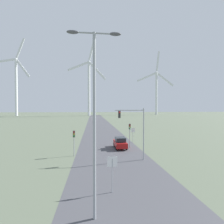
% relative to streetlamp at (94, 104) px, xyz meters
% --- Properties ---
extents(road_surface, '(10.00, 240.00, 0.01)m').
position_rel_streetlamp_xyz_m(road_surface, '(2.54, 40.22, -6.85)').
color(road_surface, '#47474C').
rests_on(road_surface, ground).
extents(streetlamp, '(3.18, 0.32, 11.10)m').
position_rel_streetlamp_xyz_m(streetlamp, '(0.00, 0.00, 0.00)').
color(streetlamp, '#93999E').
rests_on(streetlamp, ground).
extents(stop_sign_near, '(0.81, 0.07, 2.84)m').
position_rel_streetlamp_xyz_m(stop_sign_near, '(1.41, 3.13, -4.86)').
color(stop_sign_near, '#93999E').
rests_on(stop_sign_near, ground).
extents(stop_sign_far, '(0.81, 0.07, 2.81)m').
position_rel_streetlamp_xyz_m(stop_sign_far, '(7.60, 22.40, -4.88)').
color(stop_sign_far, '#93999E').
rests_on(stop_sign_far, ground).
extents(traffic_light_post_near_left, '(0.28, 0.34, 3.51)m').
position_rel_streetlamp_xyz_m(traffic_light_post_near_left, '(-2.66, 14.11, -4.27)').
color(traffic_light_post_near_left, '#93999E').
rests_on(traffic_light_post_near_left, ground).
extents(traffic_light_post_near_right, '(0.28, 0.34, 3.97)m').
position_rel_streetlamp_xyz_m(traffic_light_post_near_right, '(6.15, 18.55, -3.94)').
color(traffic_light_post_near_right, '#93999E').
rests_on(traffic_light_post_near_right, ground).
extents(traffic_light_mast_overhead, '(3.78, 0.35, 6.62)m').
position_rel_streetlamp_xyz_m(traffic_light_mast_overhead, '(5.19, 11.33, -2.24)').
color(traffic_light_mast_overhead, '#93999E').
rests_on(traffic_light_mast_overhead, ground).
extents(car_approaching, '(1.88, 4.11, 1.83)m').
position_rel_streetlamp_xyz_m(car_approaching, '(4.42, 17.99, -5.94)').
color(car_approaching, maroon).
rests_on(car_approaching, ground).
extents(wind_turbine_far_left, '(31.69, 5.87, 68.45)m').
position_rel_streetlamp_xyz_m(wind_turbine_far_left, '(-67.15, 152.86, 23.71)').
color(wind_turbine_far_left, silver).
rests_on(wind_turbine_far_left, ground).
extents(wind_turbine_left, '(34.42, 18.19, 69.33)m').
position_rel_streetlamp_xyz_m(wind_turbine_left, '(-3.11, 144.68, 22.77)').
color(wind_turbine_left, silver).
rests_on(wind_turbine_left, ground).
extents(wind_turbine_center, '(39.24, 2.60, 65.76)m').
position_rel_streetlamp_xyz_m(wind_turbine_center, '(65.98, 164.93, 20.68)').
color(wind_turbine_center, silver).
rests_on(wind_turbine_center, ground).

